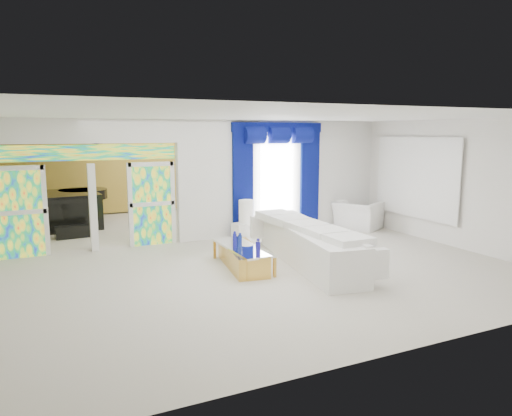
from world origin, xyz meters
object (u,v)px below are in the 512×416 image
coffee_table (243,257)px  grand_piano (69,209)px  armchair (358,215)px  console_table (257,230)px  white_sofa (308,246)px

coffee_table → grand_piano: 6.61m
coffee_table → armchair: 4.99m
console_table → armchair: (3.10, -0.12, 0.17)m
grand_piano → coffee_table: bearing=-69.1°
white_sofa → grand_piano: (-4.19, 6.27, 0.12)m
coffee_table → white_sofa: bearing=-12.5°
white_sofa → armchair: bearing=47.1°
coffee_table → armchair: bearing=25.7°
coffee_table → grand_piano: grand_piano is taller
console_table → white_sofa: bearing=-91.0°
coffee_table → armchair: (4.49, 2.16, 0.18)m
white_sofa → coffee_table: white_sofa is taller
white_sofa → console_table: bearing=98.1°
console_table → armchair: armchair is taller
console_table → grand_piano: size_ratio=0.66×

